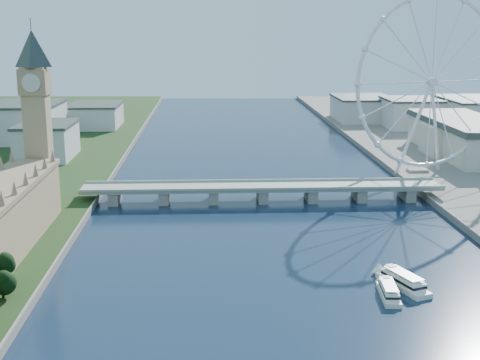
{
  "coord_description": "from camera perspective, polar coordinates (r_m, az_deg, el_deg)",
  "views": [
    {
      "loc": [
        -32.77,
        -96.71,
        104.3
      ],
      "look_at": [
        -18.07,
        210.0,
        33.86
      ],
      "focal_mm": 50.0,
      "sensor_mm": 36.0,
      "label": 1
    }
  ],
  "objects": [
    {
      "name": "big_ben",
      "position": [
        388.46,
        -17.04,
        6.78
      ],
      "size": [
        20.02,
        20.02,
        110.0
      ],
      "color": "tan",
      "rests_on": "ground"
    },
    {
      "name": "westminster_bridge",
      "position": [
        409.87,
        1.92,
        -0.87
      ],
      "size": [
        220.0,
        22.0,
        9.5
      ],
      "color": "gray",
      "rests_on": "ground"
    },
    {
      "name": "london_eye",
      "position": [
        478.32,
        16.05,
        8.01
      ],
      "size": [
        113.6,
        39.12,
        124.3
      ],
      "color": "silver",
      "rests_on": "ground"
    },
    {
      "name": "county_hall",
      "position": [
        575.73,
        18.47,
        1.81
      ],
      "size": [
        54.0,
        144.0,
        35.0
      ],
      "primitive_type": null,
      "color": "beige",
      "rests_on": "ground"
    },
    {
      "name": "city_skyline",
      "position": [
        666.47,
        3.5,
        5.37
      ],
      "size": [
        505.0,
        280.0,
        32.0
      ],
      "color": "beige",
      "rests_on": "ground"
    },
    {
      "name": "tour_boat_near",
      "position": [
        274.99,
        12.55,
        -9.7
      ],
      "size": [
        9.11,
        27.12,
        5.85
      ],
      "primitive_type": null,
      "rotation": [
        0.0,
        0.0,
        -0.09
      ],
      "color": "silver",
      "rests_on": "ground"
    },
    {
      "name": "tour_boat_far",
      "position": [
        285.28,
        13.73,
        -8.91
      ],
      "size": [
        18.49,
        32.07,
        6.92
      ],
      "primitive_type": null,
      "rotation": [
        0.0,
        0.0,
        0.36
      ],
      "color": "white",
      "rests_on": "ground"
    }
  ]
}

